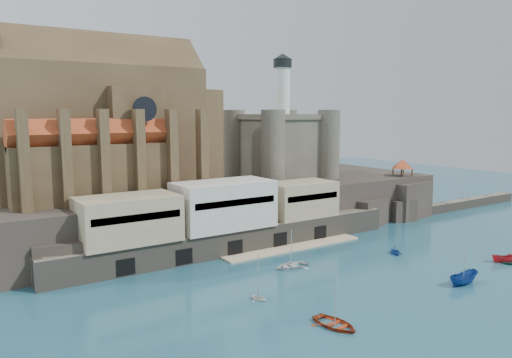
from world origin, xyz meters
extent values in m
plane|color=#1B495A|center=(0.00, 0.00, 0.00)|extent=(300.00, 300.00, 0.00)
cube|color=black|center=(0.00, 40.00, 5.00)|extent=(100.00, 34.00, 10.00)
cube|color=black|center=(-38.00, 23.50, 3.00)|extent=(9.00, 5.00, 6.00)
cube|color=black|center=(-22.00, 23.50, 3.00)|extent=(9.00, 5.00, 6.00)
cube|color=black|center=(-5.00, 23.50, 3.00)|extent=(9.00, 5.00, 6.00)
cube|color=black|center=(12.00, 23.50, 3.00)|extent=(9.00, 5.00, 6.00)
cube|color=black|center=(28.00, 23.50, 3.00)|extent=(9.00, 5.00, 6.00)
cube|color=#635C4F|center=(-8.00, 22.50, 2.25)|extent=(70.00, 6.00, 4.50)
cube|color=#C8B085|center=(2.00, 18.00, 0.15)|extent=(30.00, 4.00, 0.40)
cube|color=black|center=(-30.00, 19.60, 1.60)|extent=(3.00, 0.40, 2.60)
cube|color=black|center=(-20.00, 19.60, 1.60)|extent=(3.00, 0.40, 2.60)
cube|color=black|center=(-10.00, 19.60, 1.60)|extent=(3.00, 0.40, 2.60)
cube|color=black|center=(0.00, 19.60, 1.60)|extent=(3.00, 0.40, 2.60)
cube|color=black|center=(10.00, 19.60, 1.60)|extent=(3.00, 0.40, 2.60)
cube|color=#998B67|center=(-28.00, 23.50, 8.25)|extent=(16.00, 9.00, 7.50)
cube|color=beige|center=(-10.00, 23.50, 8.75)|extent=(18.00, 9.00, 8.50)
cube|color=#998B67|center=(8.00, 23.50, 8.00)|extent=(14.00, 8.00, 7.00)
cube|color=#453420|center=(-26.00, 42.00, 22.00)|extent=(38.00, 14.00, 24.00)
cube|color=#453420|center=(-26.00, 42.00, 34.00)|extent=(38.00, 13.01, 13.01)
cylinder|color=#453420|center=(-7.00, 42.00, 20.00)|extent=(14.00, 14.00, 20.00)
cube|color=#453420|center=(-22.00, 42.00, 20.00)|extent=(10.00, 20.00, 20.00)
cube|color=#453420|center=(-30.00, 32.50, 15.00)|extent=(28.00, 5.00, 10.00)
cube|color=#453420|center=(-30.00, 51.50, 15.00)|extent=(28.00, 5.00, 10.00)
cube|color=#A63C1C|center=(-30.00, 32.50, 21.60)|extent=(28.00, 5.66, 5.66)
cube|color=#A63C1C|center=(-30.00, 51.50, 21.60)|extent=(28.00, 5.66, 5.66)
cylinder|color=black|center=(-22.00, 29.95, 26.00)|extent=(4.40, 0.30, 4.40)
cube|color=#453420|center=(-42.00, 29.50, 18.00)|extent=(1.60, 2.20, 16.00)
cube|color=#453420|center=(-35.80, 29.50, 18.00)|extent=(1.60, 2.20, 16.00)
cube|color=#453420|center=(-29.60, 29.50, 18.00)|extent=(1.60, 2.20, 16.00)
cube|color=#453420|center=(-23.40, 29.50, 18.00)|extent=(1.60, 2.20, 16.00)
cube|color=#453420|center=(-17.20, 29.50, 18.00)|extent=(1.60, 2.20, 16.00)
cube|color=#453420|center=(-11.00, 29.50, 18.00)|extent=(1.60, 2.20, 16.00)
cube|color=#4A463A|center=(16.00, 41.00, 17.00)|extent=(16.00, 16.00, 14.00)
cube|color=#4A463A|center=(16.00, 41.00, 24.40)|extent=(17.00, 17.00, 1.20)
cylinder|color=#4A463A|center=(8.00, 33.00, 18.00)|extent=(5.20, 5.20, 16.00)
cylinder|color=#4A463A|center=(24.00, 33.00, 18.00)|extent=(5.20, 5.20, 16.00)
cylinder|color=#4A463A|center=(8.00, 49.00, 18.00)|extent=(5.20, 5.20, 16.00)
cylinder|color=#4A463A|center=(24.00, 49.00, 18.00)|extent=(5.20, 5.20, 16.00)
cylinder|color=silver|center=(18.00, 43.00, 30.00)|extent=(3.60, 3.60, 12.00)
cylinder|color=black|center=(18.00, 43.00, 37.00)|extent=(4.40, 4.40, 2.00)
cone|color=black|center=(18.00, 43.00, 38.60)|extent=(4.60, 4.60, 1.40)
cube|color=black|center=(42.00, 26.00, 4.35)|extent=(12.00, 10.00, 8.70)
cube|color=black|center=(38.00, 23.00, 2.50)|extent=(6.00, 5.00, 5.00)
cube|color=black|center=(47.00, 28.00, 3.00)|extent=(5.00, 4.00, 6.00)
cube|color=#453420|center=(42.00, 26.00, 8.85)|extent=(4.20, 4.20, 0.30)
cylinder|color=#453420|center=(40.40, 24.40, 10.30)|extent=(0.36, 0.36, 3.20)
cylinder|color=#453420|center=(43.60, 24.40, 10.30)|extent=(0.36, 0.36, 3.20)
cylinder|color=#453420|center=(40.40, 27.60, 10.30)|extent=(0.36, 0.36, 3.20)
cylinder|color=#453420|center=(43.60, 27.60, 10.30)|extent=(0.36, 0.36, 3.20)
pyramid|color=#A63C1C|center=(42.00, 26.00, 13.00)|extent=(6.40, 6.40, 2.20)
cube|color=#635C4F|center=(66.00, 24.00, 0.00)|extent=(40.00, 3.00, 2.40)
imported|color=#A03313|center=(-15.51, -12.16, 0.00)|extent=(4.52, 1.72, 6.18)
imported|color=navy|center=(10.54, -11.94, 0.00)|extent=(2.28, 2.22, 5.80)
imported|color=#13643F|center=(27.50, -9.36, 0.00)|extent=(2.74, 3.65, 5.07)
imported|color=white|center=(-18.32, 0.09, 0.00)|extent=(2.63, 2.04, 2.68)
imported|color=red|center=(26.25, -9.23, 0.00)|extent=(2.29, 2.27, 4.39)
imported|color=silver|center=(-5.77, 8.83, 0.00)|extent=(1.41, 4.39, 6.08)
imported|color=#20479E|center=(14.73, 4.53, 0.00)|extent=(3.32, 2.75, 3.32)
camera|label=1|loc=(-55.18, -53.88, 25.48)|focal=35.00mm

